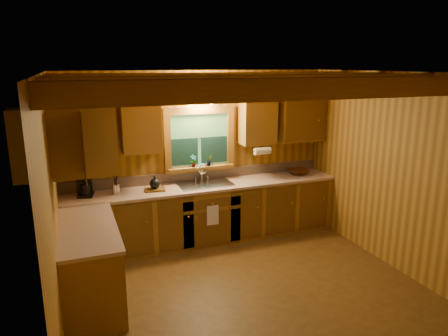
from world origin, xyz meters
TOP-DOWN VIEW (x-y plane):
  - room at (0.00, 0.00)m, footprint 4.20×4.20m
  - ceiling_beams at (0.00, 0.00)m, footprint 4.20×2.54m
  - base_cabinets at (-0.49, 1.28)m, footprint 4.20×2.22m
  - countertop at (-0.48, 1.29)m, footprint 4.20×2.24m
  - backsplash at (0.00, 1.89)m, footprint 4.20×0.02m
  - dishwasher_panel at (-1.47, 0.68)m, footprint 0.02×0.60m
  - upper_cabinets at (-0.56, 1.42)m, footprint 4.19×1.77m
  - window at (0.00, 1.87)m, footprint 1.12×0.08m
  - window_sill at (0.00, 1.82)m, footprint 1.06×0.14m
  - wall_sconce at (0.00, 1.75)m, footprint 0.45×0.21m
  - paper_towel_roll at (0.92, 1.53)m, footprint 0.27×0.11m
  - dish_towel at (0.00, 1.26)m, footprint 0.18×0.01m
  - sink at (0.00, 1.60)m, footprint 0.82×0.48m
  - coffee_maker at (-1.74, 1.69)m, footprint 0.20×0.25m
  - utensil_crock at (-1.33, 1.63)m, footprint 0.11×0.11m
  - cutting_board at (-0.78, 1.58)m, footprint 0.31×0.24m
  - teakettle at (-0.78, 1.58)m, footprint 0.15×0.15m
  - wicker_basket at (1.64, 1.63)m, footprint 0.36×0.36m
  - potted_plant_left at (-0.12, 1.80)m, footprint 0.11×0.09m
  - potted_plant_right at (0.13, 1.80)m, footprint 0.11×0.10m

SIDE VIEW (x-z plane):
  - base_cabinets at x=-0.49m, z-range 0.00..0.86m
  - dishwasher_panel at x=-1.47m, z-range 0.03..0.83m
  - dish_towel at x=0.00m, z-range 0.37..0.67m
  - sink at x=0.00m, z-range 0.64..1.07m
  - countertop at x=-0.48m, z-range 0.86..0.90m
  - cutting_board at x=-0.78m, z-range 0.90..0.93m
  - wicker_basket at x=1.64m, z-range 0.90..0.99m
  - utensil_crock at x=-1.33m, z-range 0.82..1.14m
  - backsplash at x=0.00m, z-range 0.90..1.06m
  - teakettle at x=-0.78m, z-range 0.91..1.10m
  - coffee_maker at x=-1.74m, z-range 0.90..1.25m
  - window_sill at x=0.00m, z-range 1.10..1.14m
  - potted_plant_right at x=0.13m, z-range 1.14..1.31m
  - potted_plant_left at x=-0.12m, z-range 1.14..1.34m
  - room at x=0.00m, z-range -0.80..3.40m
  - paper_towel_roll at x=0.92m, z-range 1.31..1.42m
  - window at x=0.00m, z-range 1.03..2.03m
  - upper_cabinets at x=-0.56m, z-range 1.45..2.23m
  - wall_sconce at x=0.00m, z-range 2.08..2.25m
  - ceiling_beams at x=0.00m, z-range 2.40..2.58m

